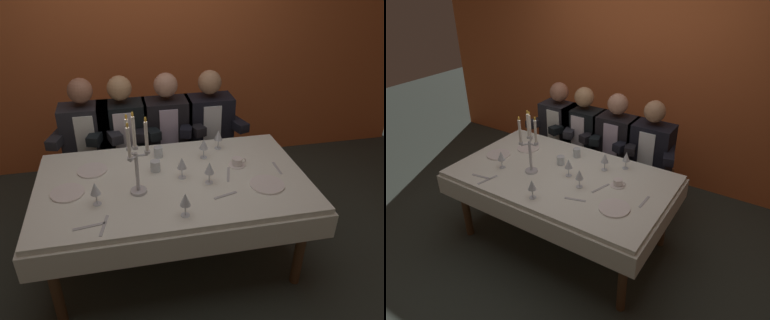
# 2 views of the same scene
# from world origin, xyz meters

# --- Properties ---
(ground_plane) EXTENTS (12.00, 12.00, 0.00)m
(ground_plane) POSITION_xyz_m (0.00, 0.00, 0.00)
(ground_plane) COLOR #323933
(back_wall) EXTENTS (6.00, 0.12, 2.70)m
(back_wall) POSITION_xyz_m (0.00, 1.66, 1.35)
(back_wall) COLOR #D76431
(back_wall) RESTS_ON ground_plane
(dining_table) EXTENTS (1.94, 1.14, 0.74)m
(dining_table) POSITION_xyz_m (0.00, 0.00, 0.62)
(dining_table) COLOR white
(dining_table) RESTS_ON ground_plane
(candelabra) EXTENTS (0.15, 0.17, 0.58)m
(candelabra) POSITION_xyz_m (-0.25, -0.11, 1.00)
(candelabra) COLOR silver
(candelabra) RESTS_ON dining_table
(dinner_plate_0) EXTENTS (0.22, 0.22, 0.01)m
(dinner_plate_0) POSITION_xyz_m (-0.56, 0.22, 0.75)
(dinner_plate_0) COLOR white
(dinner_plate_0) RESTS_ON dining_table
(dinner_plate_1) EXTENTS (0.24, 0.24, 0.01)m
(dinner_plate_1) POSITION_xyz_m (0.63, -0.21, 0.75)
(dinner_plate_1) COLOR white
(dinner_plate_1) RESTS_ON dining_table
(dinner_plate_2) EXTENTS (0.22, 0.22, 0.01)m
(dinner_plate_2) POSITION_xyz_m (-0.72, -0.04, 0.75)
(dinner_plate_2) COLOR white
(dinner_plate_2) RESTS_ON dining_table
(wine_glass_0) EXTENTS (0.07, 0.07, 0.16)m
(wine_glass_0) POSITION_xyz_m (0.24, -0.10, 0.85)
(wine_glass_0) COLOR silver
(wine_glass_0) RESTS_ON dining_table
(wine_glass_1) EXTENTS (0.07, 0.07, 0.16)m
(wine_glass_1) POSITION_xyz_m (0.07, 0.01, 0.86)
(wine_glass_1) COLOR silver
(wine_glass_1) RESTS_ON dining_table
(wine_glass_2) EXTENTS (0.07, 0.07, 0.16)m
(wine_glass_2) POSITION_xyz_m (-0.52, -0.20, 0.86)
(wine_glass_2) COLOR silver
(wine_glass_2) RESTS_ON dining_table
(wine_glass_3) EXTENTS (0.07, 0.07, 0.16)m
(wine_glass_3) POSITION_xyz_m (0.44, 0.39, 0.86)
(wine_glass_3) COLOR silver
(wine_glass_3) RESTS_ON dining_table
(wine_glass_4) EXTENTS (0.07, 0.07, 0.16)m
(wine_glass_4) POSITION_xyz_m (0.29, 0.26, 0.86)
(wine_glass_4) COLOR silver
(wine_glass_4) RESTS_ON dining_table
(wine_glass_5) EXTENTS (0.07, 0.07, 0.16)m
(wine_glass_5) POSITION_xyz_m (0.01, -0.42, 0.86)
(wine_glass_5) COLOR silver
(wine_glass_5) RESTS_ON dining_table
(water_tumbler_0) EXTENTS (0.07, 0.07, 0.09)m
(water_tumbler_0) POSITION_xyz_m (-0.06, 0.34, 0.78)
(water_tumbler_0) COLOR silver
(water_tumbler_0) RESTS_ON dining_table
(water_tumbler_1) EXTENTS (0.07, 0.07, 0.08)m
(water_tumbler_1) POSITION_xyz_m (-0.10, 0.14, 0.78)
(water_tumbler_1) COLOR silver
(water_tumbler_1) RESTS_ON dining_table
(coffee_cup_0) EXTENTS (0.13, 0.12, 0.06)m
(coffee_cup_0) POSITION_xyz_m (0.51, 0.09, 0.77)
(coffee_cup_0) COLOR white
(coffee_cup_0) RESTS_ON dining_table
(fork_0) EXTENTS (0.17, 0.06, 0.01)m
(fork_0) POSITION_xyz_m (0.31, -0.27, 0.74)
(fork_0) COLOR #B7B7BC
(fork_0) RESTS_ON dining_table
(knife_1) EXTENTS (0.06, 0.19, 0.01)m
(knife_1) POSITION_xyz_m (-0.48, -0.42, 0.74)
(knife_1) COLOR #B7B7BC
(knife_1) RESTS_ON dining_table
(knife_2) EXTENTS (0.07, 0.19, 0.01)m
(knife_2) POSITION_xyz_m (0.40, -0.02, 0.74)
(knife_2) COLOR #B7B7BC
(knife_2) RESTS_ON dining_table
(knife_3) EXTENTS (0.19, 0.05, 0.01)m
(knife_3) POSITION_xyz_m (-0.56, -0.41, 0.74)
(knife_3) COLOR #B7B7BC
(knife_3) RESTS_ON dining_table
(spoon_4) EXTENTS (0.02, 0.17, 0.01)m
(spoon_4) POSITION_xyz_m (0.78, -0.01, 0.74)
(spoon_4) COLOR #B7B7BC
(spoon_4) RESTS_ON dining_table
(seated_diner_0) EXTENTS (0.63, 0.48, 1.24)m
(seated_diner_0) POSITION_xyz_m (-0.63, 0.89, 0.74)
(seated_diner_0) COLOR #52361F
(seated_diner_0) RESTS_ON ground_plane
(seated_diner_1) EXTENTS (0.63, 0.48, 1.24)m
(seated_diner_1) POSITION_xyz_m (-0.31, 0.89, 0.74)
(seated_diner_1) COLOR #52361F
(seated_diner_1) RESTS_ON ground_plane
(seated_diner_2) EXTENTS (0.63, 0.48, 1.24)m
(seated_diner_2) POSITION_xyz_m (0.09, 0.89, 0.74)
(seated_diner_2) COLOR #52361F
(seated_diner_2) RESTS_ON ground_plane
(seated_diner_3) EXTENTS (0.63, 0.48, 1.24)m
(seated_diner_3) POSITION_xyz_m (0.48, 0.89, 0.74)
(seated_diner_3) COLOR #52361F
(seated_diner_3) RESTS_ON ground_plane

